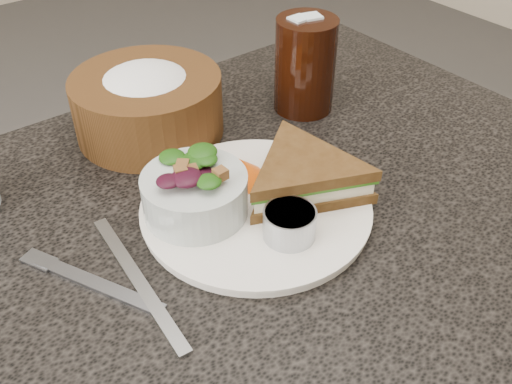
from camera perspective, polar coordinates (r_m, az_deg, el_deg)
The scene contains 9 objects.
dinner_plate at distance 0.68m, azimuth 0.00°, elevation -1.60°, with size 0.27×0.27×0.01m, color silver.
sandwich at distance 0.68m, azimuth 4.81°, elevation 1.64°, with size 0.18×0.18×0.05m, color #4E3418, non-canonical shape.
salad_bowl at distance 0.65m, azimuth -6.17°, elevation 0.39°, with size 0.12×0.12×0.07m, color #AEB7B3, non-canonical shape.
dressing_ramekin at distance 0.62m, azimuth 3.37°, elevation -3.22°, with size 0.06×0.06×0.04m, color #A5AAB3.
orange_wedge at distance 0.70m, azimuth -1.87°, elevation 2.36°, with size 0.07×0.07×0.03m, color #F15A0C.
fork at distance 0.62m, azimuth -15.49°, elevation -8.92°, with size 0.02×0.16×0.00m, color gray.
knife at distance 0.61m, azimuth -11.74°, elevation -8.63°, with size 0.01×0.22×0.00m, color #A1A2A4.
bread_basket at distance 0.81m, azimuth -10.85°, elevation 9.48°, with size 0.21×0.21×0.12m, color #482A13, non-canonical shape.
cola_glass at distance 0.85m, azimuth 4.95°, elevation 12.87°, with size 0.09×0.09×0.15m, color black, non-canonical shape.
Camera 1 is at (-0.30, -0.42, 1.19)m, focal length 40.00 mm.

